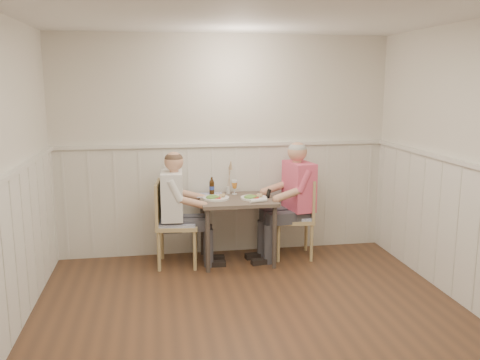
{
  "coord_description": "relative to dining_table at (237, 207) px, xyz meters",
  "views": [
    {
      "loc": [
        -0.82,
        -3.72,
        2.05
      ],
      "look_at": [
        0.09,
        1.64,
        1.0
      ],
      "focal_mm": 38.0,
      "sensor_mm": 36.0,
      "label": 1
    }
  ],
  "objects": [
    {
      "name": "dining_table",
      "position": [
        0.0,
        0.0,
        0.0
      ],
      "size": [
        0.84,
        0.7,
        0.75
      ],
      "color": "brown",
      "rests_on": "ground"
    },
    {
      "name": "ground_plane",
      "position": [
        -0.09,
        -1.84,
        -0.64
      ],
      "size": [
        4.5,
        4.5,
        0.0
      ],
      "primitive_type": "plane",
      "color": "#4A3121"
    },
    {
      "name": "plate_man",
      "position": [
        0.17,
        -0.06,
        0.13
      ],
      "size": [
        0.3,
        0.3,
        0.08
      ],
      "color": "white",
      "rests_on": "dining_table"
    },
    {
      "name": "beer_bottle",
      "position": [
        -0.26,
        0.24,
        0.2
      ],
      "size": [
        0.06,
        0.06,
        0.21
      ],
      "color": "black",
      "rests_on": "dining_table"
    },
    {
      "name": "rolled_napkin",
      "position": [
        0.2,
        -0.24,
        0.13
      ],
      "size": [
        0.2,
        0.09,
        0.04
      ],
      "color": "white",
      "rests_on": "dining_table"
    },
    {
      "name": "beer_glass_b",
      "position": [
        0.01,
        0.22,
        0.21
      ],
      "size": [
        0.06,
        0.06,
        0.16
      ],
      "color": "silver",
      "rests_on": "dining_table"
    },
    {
      "name": "chair_left",
      "position": [
        -0.74,
        0.0,
        -0.12
      ],
      "size": [
        0.5,
        0.5,
        0.97
      ],
      "color": "tan",
      "rests_on": "ground"
    },
    {
      "name": "beer_glass_a",
      "position": [
        0.0,
        0.21,
        0.22
      ],
      "size": [
        0.07,
        0.07,
        0.17
      ],
      "color": "silver",
      "rests_on": "dining_table"
    },
    {
      "name": "chair_right",
      "position": [
        0.74,
        0.05,
        -0.13
      ],
      "size": [
        0.5,
        0.5,
        0.95
      ],
      "color": "tan",
      "rests_on": "ground"
    },
    {
      "name": "wainscot",
      "position": [
        -0.09,
        -1.15,
        0.05
      ],
      "size": [
        4.0,
        4.49,
        1.34
      ],
      "color": "beige",
      "rests_on": "ground"
    },
    {
      "name": "plate_diner",
      "position": [
        -0.25,
        -0.0,
        0.13
      ],
      "size": [
        0.3,
        0.3,
        0.08
      ],
      "color": "white",
      "rests_on": "dining_table"
    },
    {
      "name": "diner_cream",
      "position": [
        -0.69,
        -0.01,
        -0.09
      ],
      "size": [
        0.63,
        0.44,
        1.32
      ],
      "color": "#3F3F47",
      "rests_on": "ground"
    },
    {
      "name": "man_in_pink",
      "position": [
        0.7,
        0.03,
        -0.06
      ],
      "size": [
        0.7,
        0.49,
        1.4
      ],
      "color": "#3F3F47",
      "rests_on": "ground"
    },
    {
      "name": "grass_vase",
      "position": [
        -0.06,
        0.26,
        0.29
      ],
      "size": [
        0.05,
        0.05,
        0.41
      ],
      "color": "silver",
      "rests_on": "dining_table"
    },
    {
      "name": "room_shell",
      "position": [
        -0.09,
        -1.84,
        0.88
      ],
      "size": [
        4.04,
        4.54,
        2.6
      ],
      "color": "silver",
      "rests_on": "ground"
    },
    {
      "name": "gingham_mat",
      "position": [
        -0.29,
        0.21,
        0.11
      ],
      "size": [
        0.32,
        0.26,
        0.01
      ],
      "color": "#5C68A9",
      "rests_on": "dining_table"
    }
  ]
}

